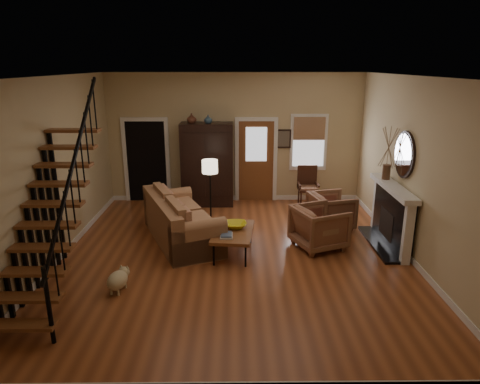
{
  "coord_description": "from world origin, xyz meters",
  "views": [
    {
      "loc": [
        0.02,
        -7.41,
        3.51
      ],
      "look_at": [
        0.1,
        0.4,
        1.15
      ],
      "focal_mm": 32.0,
      "sensor_mm": 36.0,
      "label": 1
    }
  ],
  "objects_px": {
    "sofa": "(182,219)",
    "armchair_left": "(319,227)",
    "armchair_right": "(331,211)",
    "floor_lamp": "(210,193)",
    "armoire": "(207,165)",
    "side_chair": "(308,187)",
    "coffee_table": "(233,242)"
  },
  "relations": [
    {
      "from": "sofa",
      "to": "armchair_left",
      "type": "xyz_separation_m",
      "value": [
        2.75,
        -0.39,
        -0.03
      ]
    },
    {
      "from": "armchair_right",
      "to": "floor_lamp",
      "type": "height_order",
      "value": "floor_lamp"
    },
    {
      "from": "armoire",
      "to": "side_chair",
      "type": "distance_m",
      "value": 2.61
    },
    {
      "from": "coffee_table",
      "to": "side_chair",
      "type": "distance_m",
      "value": 3.41
    },
    {
      "from": "sofa",
      "to": "armchair_right",
      "type": "bearing_deg",
      "value": -11.9
    },
    {
      "from": "side_chair",
      "to": "floor_lamp",
      "type": "bearing_deg",
      "value": -150.79
    },
    {
      "from": "armchair_left",
      "to": "floor_lamp",
      "type": "relative_size",
      "value": 0.61
    },
    {
      "from": "sofa",
      "to": "armchair_left",
      "type": "distance_m",
      "value": 2.77
    },
    {
      "from": "sofa",
      "to": "coffee_table",
      "type": "bearing_deg",
      "value": -55.57
    },
    {
      "from": "coffee_table",
      "to": "floor_lamp",
      "type": "distance_m",
      "value": 1.66
    },
    {
      "from": "armchair_left",
      "to": "floor_lamp",
      "type": "height_order",
      "value": "floor_lamp"
    },
    {
      "from": "side_chair",
      "to": "coffee_table",
      "type": "bearing_deg",
      "value": -123.65
    },
    {
      "from": "coffee_table",
      "to": "side_chair",
      "type": "height_order",
      "value": "side_chair"
    },
    {
      "from": "sofa",
      "to": "floor_lamp",
      "type": "height_order",
      "value": "floor_lamp"
    },
    {
      "from": "armoire",
      "to": "armchair_left",
      "type": "distance_m",
      "value": 3.67
    },
    {
      "from": "sofa",
      "to": "coffee_table",
      "type": "height_order",
      "value": "sofa"
    },
    {
      "from": "armchair_right",
      "to": "side_chair",
      "type": "distance_m",
      "value": 1.56
    },
    {
      "from": "sofa",
      "to": "side_chair",
      "type": "relative_size",
      "value": 2.39
    },
    {
      "from": "armchair_left",
      "to": "side_chair",
      "type": "height_order",
      "value": "side_chair"
    },
    {
      "from": "sofa",
      "to": "armchair_left",
      "type": "bearing_deg",
      "value": -30.99
    },
    {
      "from": "sofa",
      "to": "armchair_right",
      "type": "height_order",
      "value": "sofa"
    },
    {
      "from": "armoire",
      "to": "armchair_right",
      "type": "height_order",
      "value": "armoire"
    },
    {
      "from": "armoire",
      "to": "armchair_right",
      "type": "bearing_deg",
      "value": -31.57
    },
    {
      "from": "armchair_left",
      "to": "coffee_table",
      "type": "bearing_deg",
      "value": 77.59
    },
    {
      "from": "floor_lamp",
      "to": "side_chair",
      "type": "distance_m",
      "value": 2.75
    },
    {
      "from": "armchair_left",
      "to": "armchair_right",
      "type": "xyz_separation_m",
      "value": [
        0.46,
        1.01,
        -0.02
      ]
    },
    {
      "from": "sofa",
      "to": "side_chair",
      "type": "bearing_deg",
      "value": 13.31
    },
    {
      "from": "armoire",
      "to": "coffee_table",
      "type": "distance_m",
      "value": 3.21
    },
    {
      "from": "coffee_table",
      "to": "armchair_right",
      "type": "relative_size",
      "value": 1.41
    },
    {
      "from": "armchair_left",
      "to": "floor_lamp",
      "type": "bearing_deg",
      "value": 39.26
    },
    {
      "from": "coffee_table",
      "to": "side_chair",
      "type": "xyz_separation_m",
      "value": [
        1.88,
        2.83,
        0.27
      ]
    },
    {
      "from": "coffee_table",
      "to": "armchair_left",
      "type": "bearing_deg",
      "value": 9.62
    }
  ]
}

